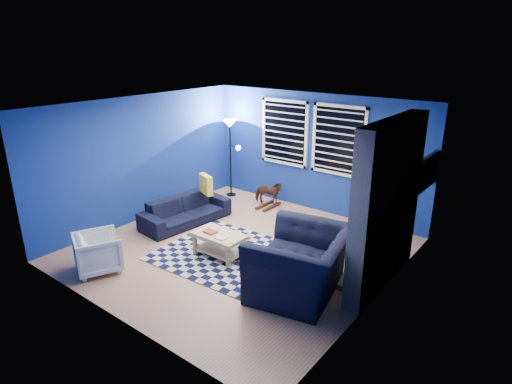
% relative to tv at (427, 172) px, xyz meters
% --- Properties ---
extents(floor, '(5.00, 5.00, 0.00)m').
position_rel_tv_xyz_m(floor, '(-2.45, -2.00, -1.40)').
color(floor, tan).
rests_on(floor, ground).
extents(ceiling, '(5.00, 5.00, 0.00)m').
position_rel_tv_xyz_m(ceiling, '(-2.45, -2.00, 1.10)').
color(ceiling, white).
rests_on(ceiling, wall_back).
extents(wall_back, '(5.00, 0.00, 5.00)m').
position_rel_tv_xyz_m(wall_back, '(-2.45, 0.50, -0.15)').
color(wall_back, navy).
rests_on(wall_back, floor).
extents(wall_left, '(0.00, 5.00, 5.00)m').
position_rel_tv_xyz_m(wall_left, '(-4.95, -2.00, -0.15)').
color(wall_left, navy).
rests_on(wall_left, floor).
extents(wall_right, '(0.00, 5.00, 5.00)m').
position_rel_tv_xyz_m(wall_right, '(0.05, -2.00, -0.15)').
color(wall_right, navy).
rests_on(wall_right, floor).
extents(fireplace, '(0.65, 2.00, 2.50)m').
position_rel_tv_xyz_m(fireplace, '(-0.09, -1.50, -0.20)').
color(fireplace, gray).
rests_on(fireplace, floor).
extents(window_left, '(1.17, 0.06, 1.42)m').
position_rel_tv_xyz_m(window_left, '(-3.20, 0.46, 0.20)').
color(window_left, black).
rests_on(window_left, wall_back).
extents(window_right, '(1.17, 0.06, 1.42)m').
position_rel_tv_xyz_m(window_right, '(-1.90, 0.46, 0.20)').
color(window_right, black).
rests_on(window_right, wall_back).
extents(tv, '(0.07, 1.00, 0.58)m').
position_rel_tv_xyz_m(tv, '(0.00, 0.00, 0.00)').
color(tv, black).
rests_on(tv, wall_right).
extents(rug, '(2.60, 2.13, 0.02)m').
position_rel_tv_xyz_m(rug, '(-2.35, -2.24, -1.39)').
color(rug, black).
rests_on(rug, floor).
extents(sofa, '(1.91, 0.92, 0.54)m').
position_rel_tv_xyz_m(sofa, '(-4.05, -1.75, -1.13)').
color(sofa, black).
rests_on(sofa, floor).
extents(armchair_big, '(1.67, 1.53, 0.94)m').
position_rel_tv_xyz_m(armchair_big, '(-0.89, -2.49, -0.93)').
color(armchair_big, black).
rests_on(armchair_big, floor).
extents(armchair_bent, '(0.89, 0.90, 0.63)m').
position_rel_tv_xyz_m(armchair_bent, '(-3.76, -3.90, -1.09)').
color(armchair_bent, gray).
rests_on(armchair_bent, floor).
extents(rocking_horse, '(0.52, 0.68, 0.53)m').
position_rel_tv_xyz_m(rocking_horse, '(-3.25, -0.03, -1.07)').
color(rocking_horse, '#472517').
rests_on(rocking_horse, floor).
extents(coffee_table, '(0.89, 0.52, 0.45)m').
position_rel_tv_xyz_m(coffee_table, '(-2.55, -2.40, -1.09)').
color(coffee_table, '#D6B478').
rests_on(coffee_table, rug).
extents(cabinet, '(0.70, 0.58, 0.59)m').
position_rel_tv_xyz_m(cabinet, '(-1.05, 0.23, -1.14)').
color(cabinet, '#D6B478').
rests_on(cabinet, floor).
extents(floor_lamp, '(0.49, 0.30, 1.80)m').
position_rel_tv_xyz_m(floor_lamp, '(-4.40, 0.06, 0.08)').
color(floor_lamp, black).
rests_on(floor_lamp, floor).
extents(throw_pillow, '(0.43, 0.27, 0.39)m').
position_rel_tv_xyz_m(throw_pillow, '(-3.90, -1.30, -0.67)').
color(throw_pillow, gold).
rests_on(throw_pillow, sofa).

